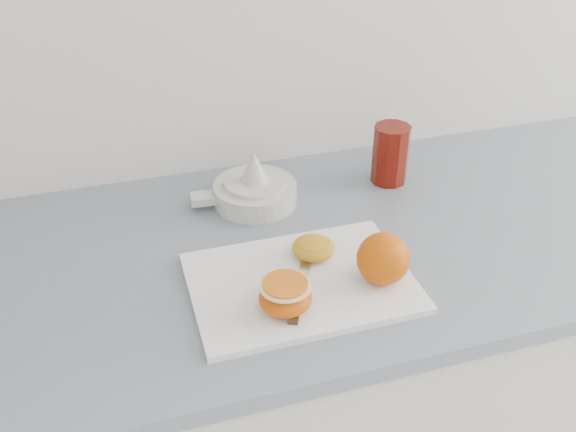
{
  "coord_description": "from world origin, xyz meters",
  "views": [
    {
      "loc": [
        -0.46,
        0.83,
        1.54
      ],
      "look_at": [
        -0.2,
        1.68,
        0.96
      ],
      "focal_mm": 40.0,
      "sensor_mm": 36.0,
      "label": 1
    }
  ],
  "objects_px": {
    "cutting_board": "(301,283)",
    "half_orange": "(285,296)",
    "counter": "(353,396)",
    "citrus_juicer": "(254,189)",
    "red_tumbler": "(390,156)"
  },
  "relations": [
    {
      "from": "cutting_board",
      "to": "half_orange",
      "type": "relative_size",
      "value": 4.37
    },
    {
      "from": "counter",
      "to": "cutting_board",
      "type": "distance_m",
      "value": 0.49
    },
    {
      "from": "citrus_juicer",
      "to": "cutting_board",
      "type": "bearing_deg",
      "value": -88.28
    },
    {
      "from": "half_orange",
      "to": "citrus_juicer",
      "type": "xyz_separation_m",
      "value": [
        0.04,
        0.33,
        -0.01
      ]
    },
    {
      "from": "counter",
      "to": "cutting_board",
      "type": "xyz_separation_m",
      "value": [
        -0.16,
        -0.12,
        0.45
      ]
    },
    {
      "from": "cutting_board",
      "to": "citrus_juicer",
      "type": "height_order",
      "value": "citrus_juicer"
    },
    {
      "from": "counter",
      "to": "citrus_juicer",
      "type": "xyz_separation_m",
      "value": [
        -0.17,
        0.15,
        0.47
      ]
    },
    {
      "from": "cutting_board",
      "to": "half_orange",
      "type": "distance_m",
      "value": 0.08
    },
    {
      "from": "citrus_juicer",
      "to": "red_tumbler",
      "type": "distance_m",
      "value": 0.28
    },
    {
      "from": "cutting_board",
      "to": "citrus_juicer",
      "type": "xyz_separation_m",
      "value": [
        -0.01,
        0.27,
        0.02
      ]
    },
    {
      "from": "cutting_board",
      "to": "citrus_juicer",
      "type": "bearing_deg",
      "value": 91.72
    },
    {
      "from": "half_orange",
      "to": "citrus_juicer",
      "type": "bearing_deg",
      "value": 83.68
    },
    {
      "from": "counter",
      "to": "citrus_juicer",
      "type": "relative_size",
      "value": 11.72
    },
    {
      "from": "counter",
      "to": "red_tumbler",
      "type": "height_order",
      "value": "red_tumbler"
    },
    {
      "from": "red_tumbler",
      "to": "half_orange",
      "type": "bearing_deg",
      "value": -134.14
    }
  ]
}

